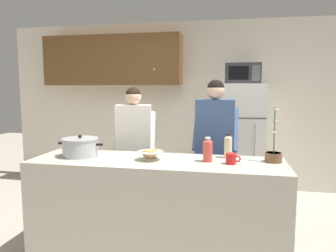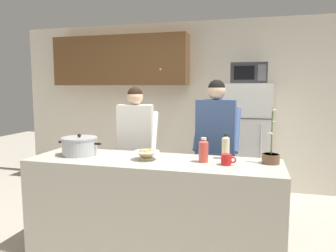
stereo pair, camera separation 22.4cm
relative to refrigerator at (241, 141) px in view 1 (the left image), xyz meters
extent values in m
cube|color=silver|center=(-0.81, 0.45, 0.48)|extent=(6.00, 0.12, 2.60)
cube|color=brown|center=(-2.01, 0.22, 1.19)|extent=(2.21, 0.34, 0.77)
sphere|color=gold|center=(-1.29, 0.05, 1.03)|extent=(0.03, 0.03, 0.03)
cube|color=#BCB7A8|center=(-0.81, -1.85, -0.36)|extent=(2.33, 0.68, 0.92)
cube|color=white|center=(0.00, 0.00, 0.00)|extent=(0.64, 0.64, 1.64)
cube|color=#333333|center=(0.00, -0.32, 0.36)|extent=(0.63, 0.01, 0.01)
cylinder|color=#B2B2B7|center=(0.18, -0.35, -0.08)|extent=(0.02, 0.02, 0.74)
cube|color=#2D2D30|center=(0.00, -0.02, 0.96)|extent=(0.48, 0.36, 0.28)
cube|color=black|center=(-0.06, -0.20, 0.96)|extent=(0.26, 0.01, 0.18)
cube|color=#59595B|center=(0.17, -0.20, 0.96)|extent=(0.11, 0.01, 0.21)
cylinder|color=#33384C|center=(-1.19, -1.11, -0.43)|extent=(0.11, 0.11, 0.77)
cylinder|color=#33384C|center=(-1.32, -1.14, -0.43)|extent=(0.11, 0.11, 0.77)
cube|color=white|center=(-1.25, -1.12, 0.26)|extent=(0.43, 0.27, 0.61)
sphere|color=beige|center=(-1.25, -1.12, 0.66)|extent=(0.19, 0.19, 0.19)
sphere|color=black|center=(-1.25, -1.12, 0.68)|extent=(0.18, 0.18, 0.18)
cylinder|color=white|center=(-1.08, -0.97, 0.24)|extent=(0.14, 0.37, 0.47)
cylinder|color=white|center=(-1.47, -1.04, 0.24)|extent=(0.14, 0.37, 0.47)
cylinder|color=#726656|center=(-0.24, -1.12, -0.41)|extent=(0.11, 0.11, 0.81)
cylinder|color=#726656|center=(-0.39, -1.11, -0.41)|extent=(0.11, 0.11, 0.81)
cube|color=#3F598C|center=(-0.32, -1.11, 0.31)|extent=(0.43, 0.21, 0.64)
sphere|color=beige|center=(-0.32, -1.11, 0.73)|extent=(0.20, 0.20, 0.20)
sphere|color=black|center=(-0.32, -1.11, 0.76)|extent=(0.19, 0.19, 0.19)
cylinder|color=#3F598C|center=(-0.10, -1.00, 0.29)|extent=(0.09, 0.38, 0.49)
cylinder|color=#3F598C|center=(-0.53, -0.99, 0.29)|extent=(0.09, 0.38, 0.49)
cylinder|color=#ADAFB5|center=(-1.57, -1.83, 0.18)|extent=(0.34, 0.34, 0.16)
cylinder|color=#ADAFB5|center=(-1.57, -1.83, 0.27)|extent=(0.35, 0.35, 0.02)
sphere|color=black|center=(-1.57, -1.83, 0.30)|extent=(0.04, 0.04, 0.04)
cube|color=black|center=(-1.77, -1.83, 0.22)|extent=(0.06, 0.02, 0.02)
cube|color=black|center=(-1.38, -1.83, 0.22)|extent=(0.06, 0.02, 0.02)
cylinder|color=red|center=(-0.14, -1.87, 0.15)|extent=(0.09, 0.09, 0.10)
torus|color=red|center=(-0.08, -1.87, 0.15)|extent=(0.06, 0.01, 0.06)
cylinder|color=beige|center=(-0.87, -1.86, 0.11)|extent=(0.13, 0.13, 0.02)
cone|color=beige|center=(-0.87, -1.86, 0.15)|extent=(0.24, 0.24, 0.06)
sphere|color=tan|center=(-0.90, -1.88, 0.17)|extent=(0.07, 0.07, 0.07)
sphere|color=tan|center=(-0.84, -1.83, 0.17)|extent=(0.07, 0.07, 0.07)
sphere|color=tan|center=(-0.85, -1.90, 0.17)|extent=(0.07, 0.07, 0.07)
cylinder|color=#D84C3F|center=(-0.35, -1.82, 0.19)|extent=(0.09, 0.09, 0.18)
cone|color=#D84C3F|center=(-0.35, -1.82, 0.30)|extent=(0.09, 0.09, 0.03)
cylinder|color=white|center=(-0.35, -1.82, 0.31)|extent=(0.05, 0.05, 0.02)
cylinder|color=beige|center=(-0.17, -1.62, 0.20)|extent=(0.07, 0.07, 0.19)
cone|color=beige|center=(-0.17, -1.62, 0.31)|extent=(0.07, 0.07, 0.03)
cylinder|color=#262626|center=(-0.17, -1.62, 0.33)|extent=(0.04, 0.04, 0.02)
cylinder|color=brown|center=(0.23, -1.72, 0.14)|extent=(0.15, 0.15, 0.09)
cylinder|color=#38281E|center=(0.23, -1.72, 0.18)|extent=(0.14, 0.14, 0.01)
cylinder|color=#4C7238|center=(0.23, -1.72, 0.39)|extent=(0.01, 0.04, 0.40)
ellipsoid|color=beige|center=(0.23, -1.72, 0.37)|extent=(0.04, 0.03, 0.02)
ellipsoid|color=beige|center=(0.24, -1.71, 0.47)|extent=(0.04, 0.03, 0.02)
ellipsoid|color=beige|center=(0.25, -1.71, 0.57)|extent=(0.04, 0.03, 0.02)
camera|label=1|loc=(-0.15, -4.65, 0.77)|focal=34.11mm
camera|label=2|loc=(0.07, -4.60, 0.77)|focal=34.11mm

